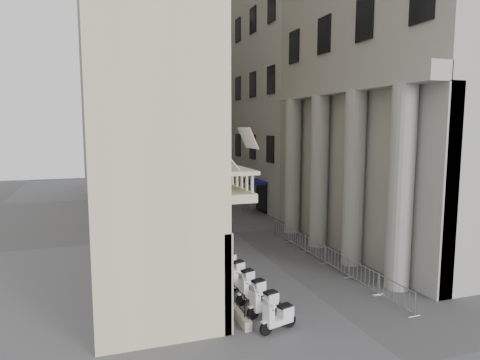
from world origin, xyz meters
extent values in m
cube|color=#A4A29B|center=(0.00, 48.00, 15.00)|extent=(22.00, 10.00, 30.00)
cylinder|color=white|center=(-5.03, 24.53, 1.12)|extent=(0.06, 0.06, 2.25)
cylinder|color=white|center=(-2.17, 24.53, 1.12)|extent=(0.06, 0.06, 2.25)
cylinder|color=white|center=(-5.03, 27.39, 1.12)|extent=(0.06, 0.06, 2.25)
cylinder|color=white|center=(-2.17, 27.39, 1.12)|extent=(0.06, 0.06, 2.25)
cube|color=silver|center=(-3.60, 25.96, 2.30)|extent=(3.06, 3.06, 0.12)
cone|color=silver|center=(-3.60, 25.96, 2.81)|extent=(4.09, 4.09, 1.02)
cylinder|color=gray|center=(-4.20, 23.54, 4.04)|extent=(0.16, 0.16, 8.09)
cylinder|color=gray|center=(-3.00, 23.69, 8.09)|extent=(2.42, 0.42, 0.12)
cube|color=gray|center=(-1.89, 23.83, 8.04)|extent=(0.53, 0.28, 0.15)
cube|color=black|center=(-4.20, 16.89, 0.91)|extent=(0.46, 0.90, 1.83)
cube|color=#19E54C|center=(-4.06, 16.93, 1.12)|extent=(0.19, 0.65, 1.02)
imported|color=black|center=(0.44, 29.53, 0.98)|extent=(0.85, 0.73, 1.97)
imported|color=black|center=(1.07, 27.51, 0.94)|extent=(0.93, 0.73, 1.89)
imported|color=black|center=(0.31, 27.62, 0.98)|extent=(1.13, 0.97, 1.95)
camera|label=1|loc=(-9.72, -10.89, 8.00)|focal=32.00mm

